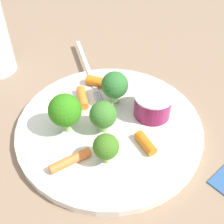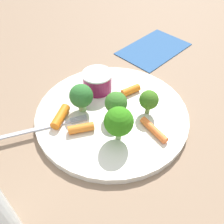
% 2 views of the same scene
% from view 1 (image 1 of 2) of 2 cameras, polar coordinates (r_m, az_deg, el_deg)
% --- Properties ---
extents(ground_plane, '(2.40, 2.40, 0.00)m').
position_cam_1_polar(ground_plane, '(0.46, -0.48, -3.47)').
color(ground_plane, '#866B53').
extents(plate, '(0.26, 0.26, 0.01)m').
position_cam_1_polar(plate, '(0.46, -0.48, -2.97)').
color(plate, silver).
rests_on(plate, ground_plane).
extents(sauce_cup, '(0.06, 0.06, 0.04)m').
position_cam_1_polar(sauce_cup, '(0.46, 7.33, 1.38)').
color(sauce_cup, maroon).
rests_on(sauce_cup, plate).
extents(broccoli_floret_0, '(0.04, 0.04, 0.05)m').
position_cam_1_polar(broccoli_floret_0, '(0.47, 0.51, 4.78)').
color(broccoli_floret_0, '#8BBA73').
rests_on(broccoli_floret_0, plate).
extents(broccoli_floret_1, '(0.04, 0.04, 0.05)m').
position_cam_1_polar(broccoli_floret_1, '(0.42, -1.31, -0.85)').
color(broccoli_floret_1, '#8BBB6A').
rests_on(broccoli_floret_1, plate).
extents(broccoli_floret_2, '(0.03, 0.03, 0.05)m').
position_cam_1_polar(broccoli_floret_2, '(0.39, -1.10, -6.29)').
color(broccoli_floret_2, '#87A85A').
rests_on(broccoli_floret_2, plate).
extents(broccoli_floret_3, '(0.04, 0.04, 0.06)m').
position_cam_1_polar(broccoli_floret_3, '(0.42, -8.44, 0.27)').
color(broccoli_floret_3, '#92BF6F').
rests_on(broccoli_floret_3, plate).
extents(carrot_stick_0, '(0.04, 0.02, 0.01)m').
position_cam_1_polar(carrot_stick_0, '(0.42, 6.04, -5.55)').
color(carrot_stick_0, orange).
rests_on(carrot_stick_0, plate).
extents(carrot_stick_1, '(0.05, 0.04, 0.02)m').
position_cam_1_polar(carrot_stick_1, '(0.51, -2.07, 5.36)').
color(carrot_stick_1, orange).
rests_on(carrot_stick_1, plate).
extents(carrot_stick_2, '(0.02, 0.06, 0.01)m').
position_cam_1_polar(carrot_stick_2, '(0.41, -7.50, -8.61)').
color(carrot_stick_2, orange).
rests_on(carrot_stick_2, plate).
extents(carrot_stick_3, '(0.04, 0.03, 0.01)m').
position_cam_1_polar(carrot_stick_3, '(0.48, -5.80, 2.34)').
color(carrot_stick_3, orange).
rests_on(carrot_stick_3, plate).
extents(fork, '(0.17, 0.08, 0.00)m').
position_cam_1_polar(fork, '(0.54, -4.21, 7.44)').
color(fork, '#B3B6C2').
rests_on(fork, plate).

